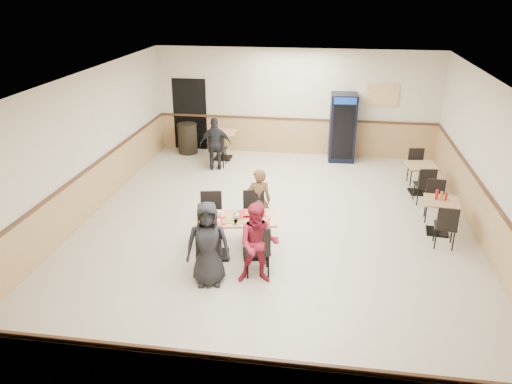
% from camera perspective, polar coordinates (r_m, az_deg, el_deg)
% --- Properties ---
extents(ground, '(10.00, 10.00, 0.00)m').
position_cam_1_polar(ground, '(10.19, 2.10, -4.31)').
color(ground, beige).
rests_on(ground, ground).
extents(room_shell, '(10.00, 10.00, 10.00)m').
position_cam_1_polar(room_shell, '(12.28, 11.80, 3.00)').
color(room_shell, silver).
rests_on(room_shell, ground).
extents(main_table, '(1.55, 0.99, 0.77)m').
position_cam_1_polar(main_table, '(9.03, -2.32, -4.42)').
color(main_table, black).
rests_on(main_table, ground).
extents(main_chairs, '(1.58, 1.91, 0.98)m').
position_cam_1_polar(main_chairs, '(9.04, -2.64, -4.56)').
color(main_chairs, black).
rests_on(main_chairs, ground).
extents(diner_woman_left, '(0.79, 0.60, 1.46)m').
position_cam_1_polar(diner_woman_left, '(8.17, -5.52, -5.91)').
color(diner_woman_left, black).
rests_on(diner_woman_left, ground).
extents(diner_woman_right, '(0.75, 0.62, 1.42)m').
position_cam_1_polar(diner_woman_right, '(8.18, 0.28, -5.94)').
color(diner_woman_right, maroon).
rests_on(diner_woman_right, ground).
extents(diner_man_opposite, '(0.57, 0.46, 1.37)m').
position_cam_1_polar(diner_man_opposite, '(9.76, 0.31, -1.11)').
color(diner_man_opposite, brown).
rests_on(diner_man_opposite, ground).
extents(lone_diner, '(0.89, 0.53, 1.41)m').
position_cam_1_polar(lone_diner, '(13.26, -4.66, 5.49)').
color(lone_diner, black).
rests_on(lone_diner, ground).
extents(tabletop_clutter, '(1.28, 0.81, 0.12)m').
position_cam_1_polar(tabletop_clutter, '(8.85, -2.14, -2.97)').
color(tabletop_clutter, red).
rests_on(tabletop_clutter, main_table).
extents(side_table_near, '(0.72, 0.72, 0.70)m').
position_cam_1_polar(side_table_near, '(10.52, 20.30, -2.10)').
color(side_table_near, black).
rests_on(side_table_near, ground).
extents(side_table_near_chair_south, '(0.45, 0.45, 0.89)m').
position_cam_1_polar(side_table_near_chair_south, '(10.03, 20.85, -3.55)').
color(side_table_near_chair_south, black).
rests_on(side_table_near_chair_south, ground).
extents(side_table_near_chair_north, '(0.45, 0.45, 0.89)m').
position_cam_1_polar(side_table_near_chair_north, '(11.03, 19.77, -0.99)').
color(side_table_near_chair_north, black).
rests_on(side_table_near_chair_north, ground).
extents(side_table_far, '(0.73, 0.73, 0.71)m').
position_cam_1_polar(side_table_far, '(12.38, 18.28, 1.93)').
color(side_table_far, black).
rests_on(side_table_far, ground).
extents(side_table_far_chair_south, '(0.46, 0.46, 0.90)m').
position_cam_1_polar(side_table_far_chair_south, '(11.86, 18.67, 0.86)').
color(side_table_far_chair_south, black).
rests_on(side_table_far_chair_south, ground).
extents(side_table_far_chair_north, '(0.46, 0.46, 0.90)m').
position_cam_1_polar(side_table_far_chair_north, '(12.91, 17.91, 2.73)').
color(side_table_far_chair_north, black).
rests_on(side_table_far_chair_north, ground).
extents(condiment_caddy, '(0.23, 0.06, 0.20)m').
position_cam_1_polar(condiment_caddy, '(10.43, 20.32, -0.37)').
color(condiment_caddy, red).
rests_on(condiment_caddy, side_table_near).
extents(back_table, '(0.74, 0.74, 0.79)m').
position_cam_1_polar(back_table, '(14.15, -3.82, 5.86)').
color(back_table, black).
rests_on(back_table, ground).
extents(back_table_chair_lone, '(0.47, 0.47, 1.00)m').
position_cam_1_polar(back_table_chair_lone, '(13.57, -4.38, 4.99)').
color(back_table_chair_lone, black).
rests_on(back_table_chair_lone, ground).
extents(pepsi_cooler, '(0.74, 0.75, 1.88)m').
position_cam_1_polar(pepsi_cooler, '(14.11, 9.86, 7.28)').
color(pepsi_cooler, black).
rests_on(pepsi_cooler, ground).
extents(trash_bin, '(0.56, 0.56, 0.88)m').
position_cam_1_polar(trash_bin, '(14.77, -7.83, 6.09)').
color(trash_bin, black).
rests_on(trash_bin, ground).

